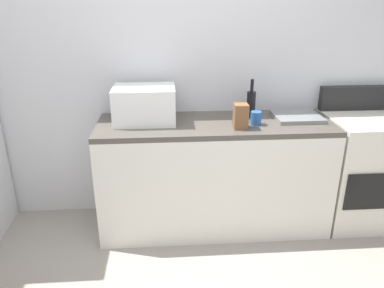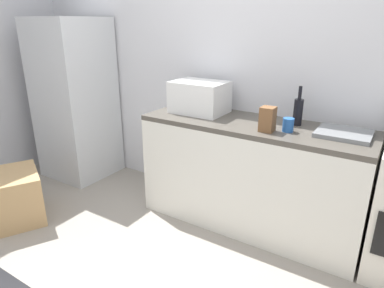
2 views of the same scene
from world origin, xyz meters
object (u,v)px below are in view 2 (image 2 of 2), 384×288
object	(u,v)px
refrigerator	(75,100)
wine_bottle	(298,111)
knife_block	(268,119)
cardboard_box_medium	(17,196)
microwave	(200,97)
coffee_mug	(288,125)

from	to	relation	value
refrigerator	wine_bottle	size ratio (longest dim) A/B	5.66
knife_block	refrigerator	bearing A→B (deg)	177.43
knife_block	cardboard_box_medium	bearing A→B (deg)	-155.00
microwave	cardboard_box_medium	size ratio (longest dim) A/B	0.88
wine_bottle	cardboard_box_medium	size ratio (longest dim) A/B	0.58
microwave	cardboard_box_medium	world-z (taller)	microwave
coffee_mug	knife_block	size ratio (longest dim) A/B	0.56
wine_bottle	knife_block	distance (m)	0.31
wine_bottle	knife_block	bearing A→B (deg)	-116.14
refrigerator	microwave	world-z (taller)	refrigerator
refrigerator	cardboard_box_medium	world-z (taller)	refrigerator
microwave	knife_block	bearing A→B (deg)	-16.32
knife_block	cardboard_box_medium	world-z (taller)	knife_block
wine_bottle	coffee_mug	size ratio (longest dim) A/B	3.00
refrigerator	cardboard_box_medium	distance (m)	1.21
refrigerator	microwave	xyz separation A→B (m)	(1.52, 0.10, 0.19)
cardboard_box_medium	wine_bottle	bearing A→B (deg)	29.79
coffee_mug	knife_block	distance (m)	0.16
refrigerator	knife_block	xyz separation A→B (m)	(2.21, -0.10, 0.14)
wine_bottle	knife_block	xyz separation A→B (m)	(-0.14, -0.28, -0.02)
microwave	knife_block	size ratio (longest dim) A/B	2.56
wine_bottle	microwave	bearing A→B (deg)	-174.83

